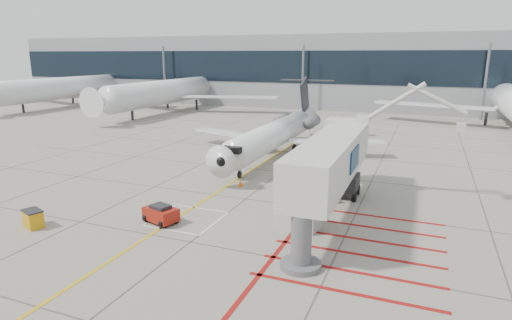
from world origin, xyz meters
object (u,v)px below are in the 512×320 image
at_px(regional_jet, 267,124).
at_px(pushback_tug, 161,213).
at_px(jet_bridge, 329,169).
at_px(spill_bin, 33,219).

height_order(regional_jet, pushback_tug, regional_jet).
distance_m(jet_bridge, spill_bin, 18.42).
xyz_separation_m(regional_jet, spill_bin, (-7.39, -21.22, -3.16)).
bearing_deg(pushback_tug, jet_bridge, 37.81).
height_order(regional_jet, spill_bin, regional_jet).
bearing_deg(pushback_tug, spill_bin, -136.08).
xyz_separation_m(regional_jet, jet_bridge, (9.25, -13.92, -0.13)).
relative_size(pushback_tug, spill_bin, 1.66).
bearing_deg(regional_jet, pushback_tug, -91.53).
distance_m(regional_jet, spill_bin, 22.69).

